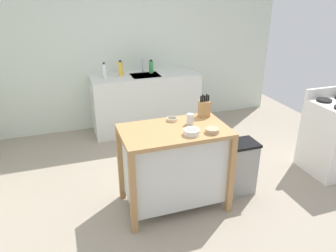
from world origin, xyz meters
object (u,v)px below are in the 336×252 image
at_px(sink_faucet, 143,66).
at_px(drinking_cup, 190,119).
at_px(trash_bin, 239,167).
at_px(stove, 334,138).
at_px(bowl_ceramic_small, 212,130).
at_px(bottle_dish_soap, 121,69).
at_px(kitchen_island, 174,164).
at_px(knife_block, 204,108).
at_px(bottle_hand_soap, 104,71).
at_px(bowl_ceramic_wide, 192,132).
at_px(bowl_stoneware_deep, 172,119).
at_px(bottle_spray_cleaner, 151,67).

bearing_deg(sink_faucet, drinking_cup, -91.71).
height_order(trash_bin, stove, stove).
xyz_separation_m(bowl_ceramic_small, drinking_cup, (-0.12, 0.27, 0.03)).
relative_size(trash_bin, bottle_dish_soap, 2.64).
xyz_separation_m(trash_bin, sink_faucet, (-0.52, 2.23, 0.71)).
relative_size(bowl_ceramic_small, stove, 0.13).
distance_m(kitchen_island, bowl_ceramic_small, 0.56).
bearing_deg(drinking_cup, trash_bin, -7.33).
xyz_separation_m(knife_block, bottle_hand_soap, (-0.79, 1.88, 0.03)).
xyz_separation_m(bowl_ceramic_wide, bottle_hand_soap, (-0.48, 2.27, 0.10)).
distance_m(drinking_cup, trash_bin, 0.87).
bearing_deg(bowl_ceramic_wide, bowl_stoneware_deep, 98.89).
distance_m(drinking_cup, bottle_dish_soap, 2.11).
bearing_deg(bottle_hand_soap, trash_bin, -61.42).
relative_size(bowl_stoneware_deep, bottle_spray_cleaner, 0.53).
bearing_deg(bottle_spray_cleaner, kitchen_island, -100.04).
relative_size(knife_block, stove, 0.24).
bearing_deg(kitchen_island, knife_block, 27.67).
height_order(knife_block, stove, knife_block).
height_order(knife_block, trash_bin, knife_block).
height_order(kitchen_island, stove, stove).
bearing_deg(drinking_cup, stove, -1.36).
distance_m(bowl_ceramic_small, drinking_cup, 0.29).
bearing_deg(bowl_ceramic_small, stove, 6.88).
relative_size(bowl_ceramic_wide, bottle_dish_soap, 0.65).
bearing_deg(drinking_cup, bowl_ceramic_small, -65.43).
bearing_deg(bowl_ceramic_wide, knife_block, 51.85).
relative_size(drinking_cup, stove, 0.11).
distance_m(trash_bin, stove, 1.36).
height_order(bowl_ceramic_small, bottle_dish_soap, bottle_dish_soap).
xyz_separation_m(trash_bin, stove, (1.35, 0.03, 0.15)).
bearing_deg(trash_bin, bottle_spray_cleaner, 100.50).
distance_m(bowl_ceramic_small, stove, 1.89).
height_order(drinking_cup, bottle_hand_soap, bottle_hand_soap).
bearing_deg(trash_bin, bowl_stoneware_deep, 163.22).
bearing_deg(bottle_hand_soap, bowl_stoneware_deep, -77.51).
height_order(knife_block, bottle_dish_soap, bottle_dish_soap).
height_order(kitchen_island, bottle_dish_soap, bottle_dish_soap).
bearing_deg(knife_block, sink_faucet, 94.67).
xyz_separation_m(bottle_spray_cleaner, bottle_hand_soap, (-0.75, -0.05, 0.01)).
xyz_separation_m(sink_faucet, bottle_dish_soap, (-0.37, -0.06, 0.00)).
distance_m(drinking_cup, sink_faucet, 2.15).
bearing_deg(bottle_spray_cleaner, bowl_ceramic_wide, -96.63).
distance_m(kitchen_island, bottle_hand_soap, 2.20).
height_order(bowl_ceramic_wide, bottle_hand_soap, bottle_hand_soap).
xyz_separation_m(bottle_dish_soap, stove, (2.24, -2.13, -0.56)).
bearing_deg(bottle_hand_soap, knife_block, -67.22).
xyz_separation_m(bowl_ceramic_small, stove, (1.82, 0.22, -0.46)).
bearing_deg(bottle_spray_cleaner, trash_bin, -79.50).
relative_size(drinking_cup, bottle_dish_soap, 0.47).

